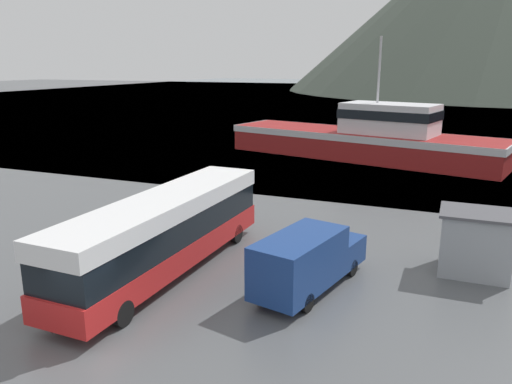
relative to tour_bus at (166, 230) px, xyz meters
name	(u,v)px	position (x,y,z in m)	size (l,w,h in m)	color
ground_plane	(92,350)	(1.02, -5.97, -1.84)	(400.00, 400.00, 0.00)	#515456
water_surface	(423,94)	(1.02, 133.13, -1.84)	(240.00, 240.00, 0.00)	slate
tour_bus	(166,230)	(0.00, 0.00, 0.00)	(2.86, 12.50, 3.26)	red
delivery_van	(307,259)	(5.89, 0.54, -0.59)	(3.28, 6.34, 2.34)	navy
fishing_boat	(367,138)	(3.20, 28.92, 0.06)	(25.80, 11.73, 10.71)	maroon
storage_bin	(135,229)	(-3.41, 2.57, -1.21)	(1.25, 1.08, 1.22)	olive
dock_kiosk	(475,242)	(11.84, 4.64, -0.50)	(2.94, 2.38, 2.66)	#93999E
mooring_bollard	(205,190)	(-4.13, 11.29, -1.36)	(0.31, 0.31, 0.87)	#B29919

